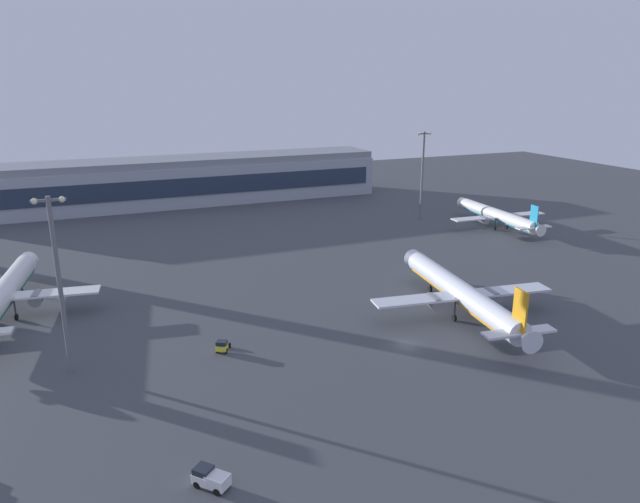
{
  "coord_description": "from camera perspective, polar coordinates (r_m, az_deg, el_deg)",
  "views": [
    {
      "loc": [
        -48.57,
        -77.76,
        43.75
      ],
      "look_at": [
        2.9,
        44.86,
        4.0
      ],
      "focal_mm": 32.72,
      "sensor_mm": 36.0,
      "label": 1
    }
  ],
  "objects": [
    {
      "name": "ground_plane",
      "position": [
        101.58,
        8.42,
        -9.06
      ],
      "size": [
        416.0,
        416.0,
        0.0
      ],
      "primitive_type": "plane",
      "color": "#424449"
    },
    {
      "name": "airplane_terminal_side",
      "position": [
        125.32,
        -28.64,
        -3.8
      ],
      "size": [
        35.08,
        44.9,
        11.54
      ],
      "rotation": [
        0.0,
        0.0,
        -0.15
      ],
      "color": "silver",
      "rests_on": "ground"
    },
    {
      "name": "apron_light_central",
      "position": [
        94.22,
        -24.21,
        -2.2
      ],
      "size": [
        4.8,
        0.9,
        27.66
      ],
      "color": "slate",
      "rests_on": "ground"
    },
    {
      "name": "airplane_mid_apron",
      "position": [
        183.84,
        17.0,
        3.38
      ],
      "size": [
        31.01,
        39.82,
        10.21
      ],
      "rotation": [
        0.0,
        0.0,
        -0.06
      ],
      "color": "silver",
      "rests_on": "ground"
    },
    {
      "name": "apron_light_west",
      "position": [
        189.04,
        9.99,
        7.86
      ],
      "size": [
        4.8,
        0.9,
        27.65
      ],
      "color": "slate",
      "rests_on": "ground"
    },
    {
      "name": "airplane_near_gate",
      "position": [
        114.07,
        13.7,
        -4.01
      ],
      "size": [
        35.83,
        45.88,
        11.78
      ],
      "rotation": [
        0.0,
        0.0,
        -0.14
      ],
      "color": "silver",
      "rests_on": "ground"
    },
    {
      "name": "maintenance_van",
      "position": [
        70.35,
        -10.67,
        -20.93
      ],
      "size": [
        4.21,
        4.4,
        2.25
      ],
      "rotation": [
        0.0,
        0.0,
        0.72
      ],
      "color": "white",
      "rests_on": "ground"
    },
    {
      "name": "pushback_tug",
      "position": [
        99.15,
        -9.56,
        -9.11
      ],
      "size": [
        3.09,
        3.56,
        2.05
      ],
      "rotation": [
        0.0,
        0.0,
        2.62
      ],
      "color": "yellow",
      "rests_on": "ground"
    },
    {
      "name": "terminal_building",
      "position": [
        216.82,
        -13.65,
        6.71
      ],
      "size": [
        145.25,
        22.4,
        16.4
      ],
      "color": "#9EA3AD",
      "rests_on": "ground"
    }
  ]
}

